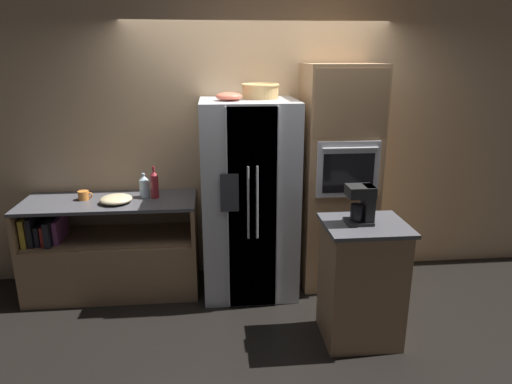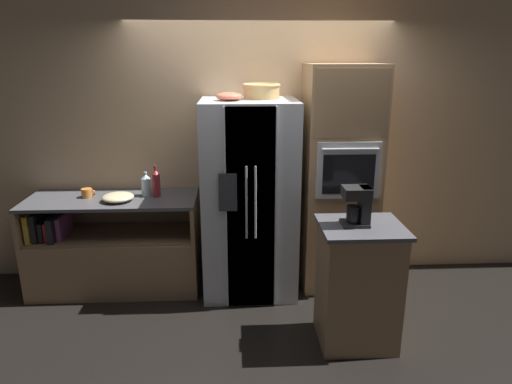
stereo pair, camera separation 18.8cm
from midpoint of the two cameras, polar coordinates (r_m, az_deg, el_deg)
ground_plane at (r=4.55m, az=-0.48°, el=-12.09°), size 20.00×20.00×0.00m
wall_back at (r=4.55m, az=-1.08°, el=6.70°), size 12.00×0.06×2.80m
counter_left at (r=4.64m, az=-18.66°, el=-7.83°), size 1.58×0.64×0.91m
refrigerator at (r=4.25m, az=-2.16°, el=-0.86°), size 0.86×0.81×1.82m
wall_oven at (r=4.41m, az=8.96°, el=1.73°), size 0.68×0.67×2.12m
island_counter at (r=3.70m, az=11.60°, el=-10.94°), size 0.62×0.55×0.98m
wicker_basket at (r=4.17m, az=-0.81°, el=12.57°), size 0.34×0.34×0.13m
fruit_bowl at (r=3.99m, az=-4.75°, el=11.82°), size 0.23×0.23×0.07m
bottle_tall at (r=4.41m, az=-15.01°, el=0.73°), size 0.09×0.09×0.23m
bottle_short at (r=4.35m, az=-13.78°, el=0.95°), size 0.07×0.07×0.30m
mug at (r=4.52m, az=-21.84°, el=-0.40°), size 0.13×0.10×0.08m
mixing_bowl at (r=4.32m, az=-18.29°, el=-0.85°), size 0.29×0.29×0.07m
coffee_maker at (r=3.45m, az=11.66°, el=-1.36°), size 0.20×0.17×0.29m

